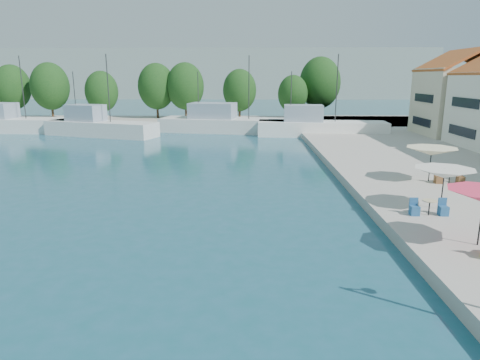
{
  "coord_description": "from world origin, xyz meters",
  "views": [
    {
      "loc": [
        -0.48,
        0.84,
        7.22
      ],
      "look_at": [
        -0.95,
        26.0,
        1.1
      ],
      "focal_mm": 32.0,
      "sensor_mm": 36.0,
      "label": 1
    }
  ],
  "objects_px": {
    "trawler_04": "(319,127)",
    "umbrella_white": "(444,173)",
    "trawler_03": "(231,124)",
    "trawler_02": "(99,127)",
    "umbrella_cream": "(432,151)",
    "trawler_01": "(11,124)"
  },
  "relations": [
    {
      "from": "trawler_03",
      "to": "trawler_04",
      "type": "bearing_deg",
      "value": -7.62
    },
    {
      "from": "trawler_04",
      "to": "trawler_01",
      "type": "bearing_deg",
      "value": 179.66
    },
    {
      "from": "trawler_03",
      "to": "umbrella_cream",
      "type": "bearing_deg",
      "value": -54.11
    },
    {
      "from": "trawler_03",
      "to": "umbrella_white",
      "type": "relative_size",
      "value": 6.69
    },
    {
      "from": "trawler_03",
      "to": "umbrella_white",
      "type": "height_order",
      "value": "trawler_03"
    },
    {
      "from": "trawler_01",
      "to": "trawler_04",
      "type": "relative_size",
      "value": 1.14
    },
    {
      "from": "trawler_01",
      "to": "trawler_04",
      "type": "height_order",
      "value": "same"
    },
    {
      "from": "trawler_01",
      "to": "umbrella_cream",
      "type": "height_order",
      "value": "trawler_01"
    },
    {
      "from": "trawler_03",
      "to": "trawler_04",
      "type": "distance_m",
      "value": 11.66
    },
    {
      "from": "trawler_02",
      "to": "umbrella_white",
      "type": "xyz_separation_m",
      "value": [
        28.46,
        -31.61,
        1.4
      ]
    },
    {
      "from": "trawler_04",
      "to": "umbrella_white",
      "type": "distance_m",
      "value": 32.07
    },
    {
      "from": "trawler_02",
      "to": "trawler_04",
      "type": "relative_size",
      "value": 0.93
    },
    {
      "from": "umbrella_cream",
      "to": "umbrella_white",
      "type": "bearing_deg",
      "value": -107.01
    },
    {
      "from": "trawler_02",
      "to": "umbrella_cream",
      "type": "bearing_deg",
      "value": -21.78
    },
    {
      "from": "trawler_02",
      "to": "umbrella_cream",
      "type": "distance_m",
      "value": 39.69
    },
    {
      "from": "trawler_03",
      "to": "umbrella_cream",
      "type": "distance_m",
      "value": 32.84
    },
    {
      "from": "trawler_01",
      "to": "trawler_03",
      "type": "bearing_deg",
      "value": 4.53
    },
    {
      "from": "trawler_02",
      "to": "trawler_03",
      "type": "distance_m",
      "value": 16.74
    },
    {
      "from": "trawler_02",
      "to": "umbrella_white",
      "type": "relative_size",
      "value": 4.92
    },
    {
      "from": "trawler_02",
      "to": "trawler_03",
      "type": "bearing_deg",
      "value": 32.39
    },
    {
      "from": "umbrella_white",
      "to": "trawler_02",
      "type": "bearing_deg",
      "value": 132.0
    },
    {
      "from": "trawler_01",
      "to": "umbrella_cream",
      "type": "relative_size",
      "value": 5.62
    }
  ]
}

